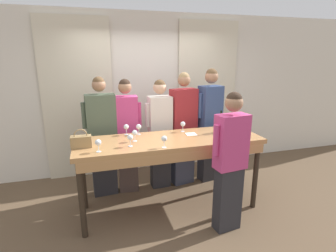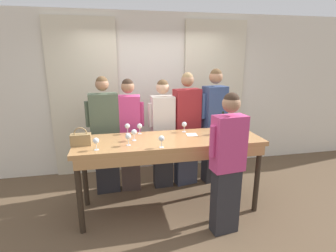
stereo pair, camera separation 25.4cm
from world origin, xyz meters
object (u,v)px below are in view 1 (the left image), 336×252
object	(u,v)px
host_pouring	(230,161)
tasting_bar	(170,147)
wine_glass_center_right	(135,133)
guest_striped_shirt	(183,128)
wine_glass_front_left	(98,143)
wine_glass_back_mid	(126,127)
wine_glass_center_left	(130,138)
wine_glass_back_left	(228,122)
guest_pink_top	(127,135)
wine_bottle	(221,125)
guest_cream_sweater	(160,133)
handbag	(81,141)
wine_glass_front_mid	(234,126)
guest_olive_jacket	(102,137)
guest_navy_coat	(210,124)
wine_glass_front_right	(164,139)
wine_glass_back_right	(183,124)
wine_glass_center_mid	(139,127)

from	to	relation	value
host_pouring	tasting_bar	bearing A→B (deg)	132.09
wine_glass_center_right	guest_striped_shirt	xyz separation A→B (m)	(0.88, 0.65, -0.18)
wine_glass_front_left	wine_glass_back_mid	world-z (taller)	same
tasting_bar	wine_glass_center_left	size ratio (longest dim) A/B	16.51
wine_glass_back_left	wine_glass_back_mid	distance (m)	1.50
guest_pink_top	guest_striped_shirt	world-z (taller)	guest_striped_shirt
wine_glass_back_mid	wine_glass_front_left	bearing A→B (deg)	-123.96
wine_bottle	wine_glass_back_left	world-z (taller)	wine_bottle
guest_cream_sweater	guest_striped_shirt	world-z (taller)	guest_striped_shirt
wine_glass_back_left	guest_striped_shirt	world-z (taller)	guest_striped_shirt
tasting_bar	wine_glass_center_left	distance (m)	0.60
handbag	wine_glass_center_left	xyz separation A→B (m)	(0.56, -0.12, 0.03)
guest_striped_shirt	guest_pink_top	bearing A→B (deg)	-180.00
wine_glass_front_left	guest_cream_sweater	distance (m)	1.34
wine_glass_back_mid	guest_pink_top	size ratio (longest dim) A/B	0.08
wine_glass_front_mid	wine_glass_center_left	size ratio (longest dim) A/B	1.00
wine_bottle	wine_glass_center_right	distance (m)	1.23
wine_glass_front_left	guest_pink_top	size ratio (longest dim) A/B	0.08
wine_glass_front_left	guest_olive_jacket	world-z (taller)	guest_olive_jacket
wine_glass_front_mid	guest_pink_top	bearing A→B (deg)	154.72
wine_glass_back_left	wine_glass_front_left	bearing A→B (deg)	-166.44
guest_olive_jacket	wine_glass_front_left	bearing A→B (deg)	-94.51
guest_pink_top	host_pouring	bearing A→B (deg)	-51.66
tasting_bar	guest_navy_coat	xyz separation A→B (m)	(0.88, 0.69, 0.07)
tasting_bar	guest_olive_jacket	distance (m)	1.09
wine_glass_front_right	guest_navy_coat	size ratio (longest dim) A/B	0.08
wine_glass_back_mid	guest_olive_jacket	world-z (taller)	guest_olive_jacket
wine_glass_front_left	wine_glass_front_mid	bearing A→B (deg)	7.65
wine_glass_front_left	guest_olive_jacket	distance (m)	0.94
wine_bottle	wine_glass_front_left	world-z (taller)	wine_bottle
wine_glass_back_left	wine_glass_center_left	bearing A→B (deg)	-166.26
handbag	wine_glass_center_left	distance (m)	0.58
wine_glass_front_left	handbag	bearing A→B (deg)	132.40
wine_bottle	wine_glass_front_mid	bearing A→B (deg)	-25.84
handbag	guest_cream_sweater	world-z (taller)	guest_cream_sweater
wine_glass_back_left	wine_glass_back_right	distance (m)	0.70
wine_glass_center_mid	guest_cream_sweater	bearing A→B (deg)	43.04
wine_glass_front_right	wine_glass_back_right	distance (m)	0.73
wine_bottle	wine_glass_center_mid	distance (m)	1.15
wine_glass_center_right	wine_glass_back_left	size ratio (longest dim) A/B	1.00
wine_glass_center_right	guest_olive_jacket	xyz separation A→B (m)	(-0.38, 0.65, -0.21)
wine_glass_front_right	wine_glass_back_left	size ratio (longest dim) A/B	1.00
wine_glass_center_left	wine_glass_back_right	size ratio (longest dim) A/B	1.00
tasting_bar	wine_glass_center_mid	xyz separation A→B (m)	(-0.36, 0.32, 0.21)
wine_glass_center_left	wine_glass_back_left	size ratio (longest dim) A/B	1.00
guest_pink_top	tasting_bar	bearing A→B (deg)	-55.30
wine_glass_front_right	guest_olive_jacket	bearing A→B (deg)	124.56
wine_bottle	guest_striped_shirt	distance (m)	0.71
tasting_bar	wine_glass_front_right	xyz separation A→B (m)	(-0.16, -0.30, 0.21)
wine_glass_back_left	wine_glass_back_right	world-z (taller)	same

